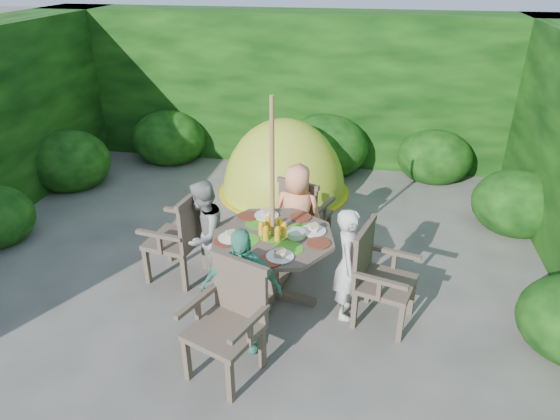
% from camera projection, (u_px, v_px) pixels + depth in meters
% --- Properties ---
extents(ground, '(60.00, 60.00, 0.00)m').
position_uv_depth(ground, '(242.00, 274.00, 5.79)').
color(ground, '#4C4944').
rests_on(ground, ground).
extents(hedge_enclosure, '(9.00, 9.00, 2.50)m').
position_uv_depth(hedge_enclosure, '(265.00, 135.00, 6.39)').
color(hedge_enclosure, black).
rests_on(hedge_enclosure, ground).
extents(patio_table, '(1.51, 1.51, 0.91)m').
position_uv_depth(patio_table, '(273.00, 245.00, 5.13)').
color(patio_table, '#41362A').
rests_on(patio_table, ground).
extents(parasol_pole, '(0.05, 0.05, 2.20)m').
position_uv_depth(parasol_pole, '(273.00, 206.00, 4.92)').
color(parasol_pole, olive).
rests_on(parasol_pole, ground).
extents(garden_chair_right, '(0.66, 0.71, 0.99)m').
position_uv_depth(garden_chair_right, '(378.00, 275.00, 4.86)').
color(garden_chair_right, '#41362A').
rests_on(garden_chair_right, ground).
extents(garden_chair_left, '(0.64, 0.69, 1.03)m').
position_uv_depth(garden_chair_left, '(181.00, 235.00, 5.51)').
color(garden_chair_left, '#41362A').
rests_on(garden_chair_left, ground).
extents(garden_chair_back, '(0.69, 0.65, 0.92)m').
position_uv_depth(garden_chair_back, '(303.00, 212.00, 6.13)').
color(garden_chair_back, '#41362A').
rests_on(garden_chair_back, ground).
extents(garden_chair_front, '(0.76, 0.71, 1.01)m').
position_uv_depth(garden_chair_front, '(230.00, 318.00, 4.26)').
color(garden_chair_front, '#41362A').
rests_on(garden_chair_front, ground).
extents(child_right, '(0.29, 0.44, 1.19)m').
position_uv_depth(child_right, '(349.00, 264.00, 4.91)').
color(child_right, silver).
rests_on(child_right, ground).
extents(child_left, '(0.51, 0.63, 1.23)m').
position_uv_depth(child_left, '(204.00, 234.00, 5.39)').
color(child_left, gray).
rests_on(child_left, ground).
extents(child_back, '(0.63, 0.44, 1.22)m').
position_uv_depth(child_back, '(297.00, 214.00, 5.82)').
color(child_back, '#FF9969').
rests_on(child_back, ground).
extents(child_front, '(0.77, 0.40, 1.25)m').
position_uv_depth(child_front, '(241.00, 290.00, 4.47)').
color(child_front, '#46A582').
rests_on(child_front, ground).
extents(dome_tent, '(2.20, 2.20, 2.31)m').
position_uv_depth(dome_tent, '(284.00, 192.00, 7.81)').
color(dome_tent, '#A2C926').
rests_on(dome_tent, ground).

